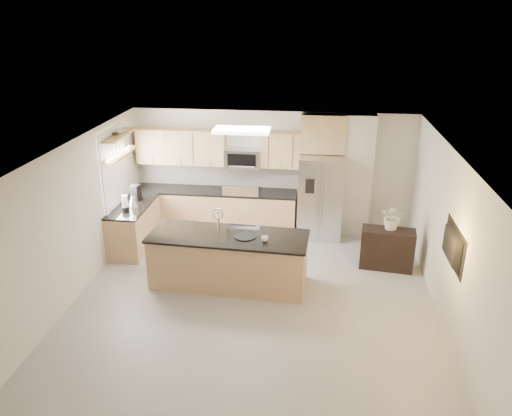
# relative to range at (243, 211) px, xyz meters

# --- Properties ---
(floor) EXTENTS (6.50, 6.50, 0.00)m
(floor) POSITION_rel_range_xyz_m (0.60, -2.92, -0.47)
(floor) COLOR #9C9A94
(floor) RESTS_ON ground
(ceiling) EXTENTS (6.00, 6.50, 0.02)m
(ceiling) POSITION_rel_range_xyz_m (0.60, -2.92, 2.13)
(ceiling) COLOR white
(ceiling) RESTS_ON wall_back
(wall_back) EXTENTS (6.00, 0.02, 2.60)m
(wall_back) POSITION_rel_range_xyz_m (0.60, 0.33, 0.83)
(wall_back) COLOR beige
(wall_back) RESTS_ON floor
(wall_front) EXTENTS (6.00, 0.02, 2.60)m
(wall_front) POSITION_rel_range_xyz_m (0.60, -6.17, 0.83)
(wall_front) COLOR beige
(wall_front) RESTS_ON floor
(wall_left) EXTENTS (0.02, 6.50, 2.60)m
(wall_left) POSITION_rel_range_xyz_m (-2.40, -2.92, 0.83)
(wall_left) COLOR beige
(wall_left) RESTS_ON floor
(wall_right) EXTENTS (0.02, 6.50, 2.60)m
(wall_right) POSITION_rel_range_xyz_m (3.60, -2.92, 0.83)
(wall_right) COLOR beige
(wall_right) RESTS_ON floor
(back_counter) EXTENTS (3.55, 0.66, 1.44)m
(back_counter) POSITION_rel_range_xyz_m (-0.63, 0.01, -0.00)
(back_counter) COLOR tan
(back_counter) RESTS_ON floor
(left_counter) EXTENTS (0.66, 1.50, 0.92)m
(left_counter) POSITION_rel_range_xyz_m (-2.07, -1.07, -0.01)
(left_counter) COLOR tan
(left_counter) RESTS_ON floor
(range) EXTENTS (0.76, 0.64, 1.14)m
(range) POSITION_rel_range_xyz_m (0.00, 0.00, 0.00)
(range) COLOR black
(range) RESTS_ON floor
(upper_cabinets) EXTENTS (3.50, 0.33, 0.75)m
(upper_cabinets) POSITION_rel_range_xyz_m (-0.70, 0.16, 1.35)
(upper_cabinets) COLOR tan
(upper_cabinets) RESTS_ON wall_back
(microwave) EXTENTS (0.76, 0.40, 0.40)m
(microwave) POSITION_rel_range_xyz_m (0.00, 0.12, 1.16)
(microwave) COLOR #BCBCBF
(microwave) RESTS_ON upper_cabinets
(refrigerator) EXTENTS (0.92, 0.78, 1.78)m
(refrigerator) POSITION_rel_range_xyz_m (1.66, -0.05, 0.42)
(refrigerator) COLOR #BCBCBF
(refrigerator) RESTS_ON floor
(partition_column) EXTENTS (0.60, 0.30, 2.60)m
(partition_column) POSITION_rel_range_xyz_m (2.42, 0.18, 0.83)
(partition_column) COLOR beige
(partition_column) RESTS_ON floor
(window) EXTENTS (0.04, 1.15, 1.65)m
(window) POSITION_rel_range_xyz_m (-2.38, -1.07, 1.18)
(window) COLOR white
(window) RESTS_ON wall_left
(shelf_lower) EXTENTS (0.30, 1.20, 0.04)m
(shelf_lower) POSITION_rel_range_xyz_m (-2.25, -0.97, 1.48)
(shelf_lower) COLOR olive
(shelf_lower) RESTS_ON wall_left
(shelf_upper) EXTENTS (0.30, 1.20, 0.04)m
(shelf_upper) POSITION_rel_range_xyz_m (-2.25, -0.97, 1.85)
(shelf_upper) COLOR olive
(shelf_upper) RESTS_ON wall_left
(ceiling_fixture) EXTENTS (1.00, 0.50, 0.06)m
(ceiling_fixture) POSITION_rel_range_xyz_m (0.20, -1.32, 2.09)
(ceiling_fixture) COLOR white
(ceiling_fixture) RESTS_ON ceiling
(island) EXTENTS (2.80, 1.13, 1.37)m
(island) POSITION_rel_range_xyz_m (0.09, -2.30, 0.01)
(island) COLOR tan
(island) RESTS_ON floor
(credenza) EXTENTS (1.01, 0.52, 0.78)m
(credenza) POSITION_rel_range_xyz_m (2.94, -1.35, -0.08)
(credenza) COLOR black
(credenza) RESTS_ON floor
(cup) EXTENTS (0.12, 0.12, 0.09)m
(cup) POSITION_rel_range_xyz_m (0.74, -2.46, 0.52)
(cup) COLOR white
(cup) RESTS_ON island
(platter) EXTENTS (0.40, 0.40, 0.02)m
(platter) POSITION_rel_range_xyz_m (0.39, -2.33, 0.49)
(platter) COLOR black
(platter) RESTS_ON island
(blender) EXTENTS (0.14, 0.14, 0.33)m
(blender) POSITION_rel_range_xyz_m (-2.07, -1.41, 0.59)
(blender) COLOR black
(blender) RESTS_ON left_counter
(kettle) EXTENTS (0.22, 0.22, 0.28)m
(kettle) POSITION_rel_range_xyz_m (-2.02, -1.14, 0.57)
(kettle) COLOR #BCBCBF
(kettle) RESTS_ON left_counter
(coffee_maker) EXTENTS (0.19, 0.22, 0.31)m
(coffee_maker) POSITION_rel_range_xyz_m (-2.09, -0.77, 0.60)
(coffee_maker) COLOR black
(coffee_maker) RESTS_ON left_counter
(bowl) EXTENTS (0.35, 0.35, 0.08)m
(bowl) POSITION_rel_range_xyz_m (-2.25, -0.94, 1.91)
(bowl) COLOR #BCBCBF
(bowl) RESTS_ON shelf_upper
(flower_vase) EXTENTS (0.81, 0.75, 0.73)m
(flower_vase) POSITION_rel_range_xyz_m (2.99, -1.30, 0.67)
(flower_vase) COLOR beige
(flower_vase) RESTS_ON credenza
(television) EXTENTS (0.14, 1.08, 0.62)m
(television) POSITION_rel_range_xyz_m (3.51, -3.12, 0.88)
(television) COLOR black
(television) RESTS_ON wall_right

